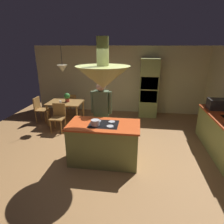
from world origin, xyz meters
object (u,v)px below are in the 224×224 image
Objects in this scene: chair_at_corner at (40,108)px; potted_plant_on_table at (67,97)px; chair_by_back_wall at (72,104)px; cup_on_table at (60,102)px; kitchen_island at (104,143)px; oven_tower at (149,88)px; microwave_on_counter at (217,104)px; person_at_island at (101,111)px; cooking_pot_on_cooktop at (95,123)px; dining_table at (66,105)px; chair_facing_island at (58,115)px.

potted_plant_on_table is at bearing -89.90° from chair_at_corner.
chair_by_back_wall is 9.67× the size of cup_on_table.
oven_tower is (1.10, 3.24, 0.60)m from kitchen_island.
oven_tower is 3.95m from chair_at_corner.
chair_by_back_wall is at bearing 84.59° from cup_on_table.
microwave_on_counter reaches higher than kitchen_island.
chair_at_corner is (-2.64, 2.10, 0.04)m from kitchen_island.
chair_at_corner is (-2.46, 1.41, -0.49)m from person_at_island.
cooking_pot_on_cooktop is (1.62, -2.02, 0.20)m from cup_on_table.
dining_table is 0.27m from cup_on_table.
oven_tower is at bearing 22.21° from dining_table.
kitchen_island is at bearing -46.68° from cup_on_table.
microwave_on_counter reaches higher than cooking_pot_on_cooktop.
kitchen_island is 2.70m from potted_plant_on_table.
microwave_on_counter reaches higher than dining_table.
kitchen_island is at bearing -128.49° from chair_at_corner.
kitchen_island is at bearing -108.74° from oven_tower.
oven_tower reaches higher than chair_by_back_wall.
kitchen_island is 1.82× the size of chair_at_corner.
oven_tower is 1.24× the size of person_at_island.
kitchen_island is at bearing -52.29° from potted_plant_on_table.
dining_table is 0.66m from chair_facing_island.
oven_tower is at bearing 22.73° from potted_plant_on_table.
dining_table is (-1.70, 2.10, 0.19)m from kitchen_island.
chair_facing_island is 1.00× the size of chair_at_corner.
chair_by_back_wall is (-1.70, 2.74, 0.04)m from kitchen_island.
dining_table is (-2.80, -1.14, -0.40)m from oven_tower.
potted_plant_on_table is 0.65× the size of microwave_on_counter.
cooking_pot_on_cooktop is (-3.00, -1.57, -0.06)m from microwave_on_counter.
chair_at_corner is at bearing 150.19° from person_at_island.
person_at_island is at bearing -36.84° from cup_on_table.
person_at_island reaches higher than cup_on_table.
potted_plant_on_table reaches higher than chair_by_back_wall.
microwave_on_counter is (5.48, -0.66, 0.56)m from chair_at_corner.
microwave_on_counter is (4.62, -0.45, 0.26)m from cup_on_table.
potted_plant_on_table is (0.08, 0.00, 0.27)m from dining_table.
person_at_island reaches higher than chair_by_back_wall.
dining_table is at bearing 137.12° from person_at_island.
dining_table is 0.95m from chair_at_corner.
chair_at_corner is at bearing 173.16° from microwave_on_counter.
cup_on_table is 0.20× the size of microwave_on_counter.
chair_facing_island is at bearing -90.00° from dining_table.
chair_by_back_wall is 1.14m from chair_at_corner.
cooking_pot_on_cooktop reaches higher than chair_by_back_wall.
kitchen_island is 2.62m from cup_on_table.
chair_facing_island is 1.29m from chair_by_back_wall.
person_at_island is (-1.28, -2.55, -0.07)m from oven_tower.
chair_facing_island is 9.67× the size of cup_on_table.
chair_by_back_wall is 4.83× the size of cooking_pot_on_cooktop.
microwave_on_counter is (1.74, -1.80, -0.00)m from oven_tower.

